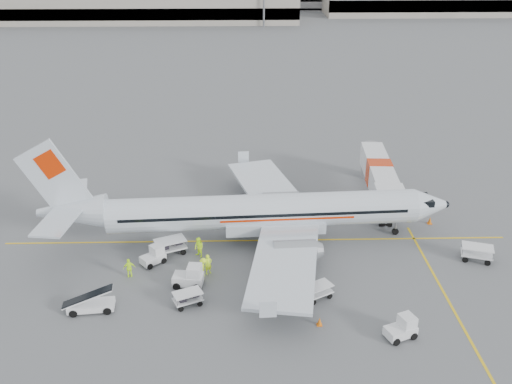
# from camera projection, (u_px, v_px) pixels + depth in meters

# --- Properties ---
(ground) EXTENTS (360.00, 360.00, 0.00)m
(ground) POSITION_uv_depth(u_px,v_px,m) (257.00, 240.00, 50.31)
(ground) COLOR #56595B
(stripe_lead) EXTENTS (44.00, 0.20, 0.01)m
(stripe_lead) POSITION_uv_depth(u_px,v_px,m) (257.00, 240.00, 50.31)
(stripe_lead) COLOR yellow
(stripe_lead) RESTS_ON ground
(stripe_cross) EXTENTS (0.20, 20.00, 0.01)m
(stripe_cross) POSITION_uv_depth(u_px,v_px,m) (443.00, 291.00, 43.38)
(stripe_cross) COLOR yellow
(stripe_cross) RESTS_ON ground
(terminal_west) EXTENTS (110.00, 22.00, 9.00)m
(terminal_west) POSITION_uv_depth(u_px,v_px,m) (108.00, 5.00, 165.24)
(terminal_west) COLOR gray
(terminal_west) RESTS_ON ground
(aircraft) EXTENTS (36.68, 29.50, 9.71)m
(aircraft) POSITION_uv_depth(u_px,v_px,m) (264.00, 190.00, 48.39)
(aircraft) COLOR silver
(aircraft) RESTS_ON ground
(jet_bridge) EXTENTS (4.02, 15.82, 4.11)m
(jet_bridge) POSITION_uv_depth(u_px,v_px,m) (378.00, 181.00, 56.97)
(jet_bridge) COLOR silver
(jet_bridge) RESTS_ON ground
(belt_loader) EXTENTS (4.51, 2.07, 2.36)m
(belt_loader) POSITION_uv_depth(u_px,v_px,m) (90.00, 297.00, 40.69)
(belt_loader) COLOR silver
(belt_loader) RESTS_ON ground
(tug_fore) EXTENTS (2.36, 1.88, 1.60)m
(tug_fore) POSITION_uv_depth(u_px,v_px,m) (401.00, 328.00, 38.15)
(tug_fore) COLOR silver
(tug_fore) RESTS_ON ground
(tug_mid) EXTENTS (2.43, 1.58, 1.77)m
(tug_mid) POSITION_uv_depth(u_px,v_px,m) (188.00, 276.00, 43.67)
(tug_mid) COLOR silver
(tug_mid) RESTS_ON ground
(tug_aft) EXTENTS (2.22, 2.14, 1.52)m
(tug_aft) POSITION_uv_depth(u_px,v_px,m) (153.00, 256.00, 46.57)
(tug_aft) COLOR silver
(tug_aft) RESTS_ON ground
(cart_loaded_a) EXTENTS (2.95, 2.42, 1.33)m
(cart_loaded_a) POSITION_uv_depth(u_px,v_px,m) (170.00, 247.00, 48.05)
(cart_loaded_a) COLOR silver
(cart_loaded_a) RESTS_ON ground
(cart_loaded_b) EXTENTS (2.40, 1.97, 1.08)m
(cart_loaded_b) POSITION_uv_depth(u_px,v_px,m) (188.00, 299.00, 41.56)
(cart_loaded_b) COLOR silver
(cart_loaded_b) RESTS_ON ground
(cart_empty_a) EXTENTS (2.49, 2.15, 1.12)m
(cart_empty_a) POSITION_uv_depth(u_px,v_px,m) (318.00, 292.00, 42.32)
(cart_empty_a) COLOR silver
(cart_empty_a) RESTS_ON ground
(cart_empty_b) EXTENTS (2.82, 2.17, 1.30)m
(cart_empty_b) POSITION_uv_depth(u_px,v_px,m) (477.00, 253.00, 47.11)
(cart_empty_b) COLOR silver
(cart_empty_b) RESTS_ON ground
(cone_nose) EXTENTS (0.43, 0.43, 0.70)m
(cone_nose) POSITION_uv_depth(u_px,v_px,m) (430.00, 220.00, 53.02)
(cone_nose) COLOR orange
(cone_nose) RESTS_ON ground
(cone_port) EXTENTS (0.40, 0.40, 0.65)m
(cone_port) POSITION_uv_depth(u_px,v_px,m) (302.00, 195.00, 58.06)
(cone_port) COLOR orange
(cone_port) RESTS_ON ground
(cone_stbd) EXTENTS (0.39, 0.39, 0.64)m
(cone_stbd) POSITION_uv_depth(u_px,v_px,m) (319.00, 321.00, 39.52)
(cone_stbd) COLOR orange
(cone_stbd) RESTS_ON ground
(crew_a) EXTENTS (0.74, 0.68, 1.70)m
(crew_a) POSITION_uv_depth(u_px,v_px,m) (208.00, 264.00, 45.20)
(crew_a) COLOR #C4F21D
(crew_a) RESTS_ON ground
(crew_b) EXTENTS (1.08, 1.09, 1.77)m
(crew_b) POSITION_uv_depth(u_px,v_px,m) (199.00, 247.00, 47.50)
(crew_b) COLOR #C4F21D
(crew_b) RESTS_ON ground
(crew_c) EXTENTS (0.60, 1.03, 1.59)m
(crew_c) POSITION_uv_depth(u_px,v_px,m) (204.00, 267.00, 44.93)
(crew_c) COLOR #C4F21D
(crew_c) RESTS_ON ground
(crew_d) EXTENTS (1.02, 0.61, 1.63)m
(crew_d) POSITION_uv_depth(u_px,v_px,m) (129.00, 268.00, 44.78)
(crew_d) COLOR #C4F21D
(crew_d) RESTS_ON ground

